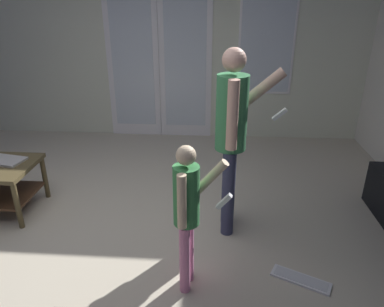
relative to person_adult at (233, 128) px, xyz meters
The scene contains 6 objects.
ground_plane 1.56m from the person_adult, 165.59° to the right, with size 6.37×5.52×0.02m, color beige.
wall_back_with_doors 2.68m from the person_adult, 114.41° to the left, with size 6.37×0.09×2.67m.
person_adult is the anchor object (origin of this frame).
person_child 0.87m from the person_adult, 112.59° to the right, with size 0.40×0.30×1.12m.
loose_keyboard 1.28m from the person_adult, 50.79° to the right, with size 0.45×0.31×0.02m.
laptop_closed 2.24m from the person_adult, behind, with size 0.35×0.23×0.02m, color #B5B2AE.
Camera 1 is at (1.03, -2.51, 1.98)m, focal length 33.50 mm.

